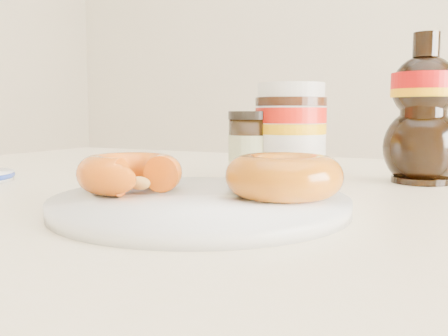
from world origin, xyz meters
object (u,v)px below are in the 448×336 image
at_px(syrup_bottle, 424,109).
at_px(dark_jar, 251,148).
at_px(nutella_jar, 291,130).
at_px(plate, 200,203).
at_px(donut_whole, 284,176).
at_px(dining_table, 281,258).
at_px(donut_bitten, 130,173).

distance_m(syrup_bottle, dark_jar, 0.23).
xyz_separation_m(nutella_jar, syrup_bottle, (0.15, 0.08, 0.03)).
distance_m(plate, donut_whole, 0.08).
bearing_deg(nutella_jar, donut_whole, -72.98).
height_order(dining_table, nutella_jar, nutella_jar).
distance_m(nutella_jar, dark_jar, 0.06).
height_order(plate, donut_whole, donut_whole).
bearing_deg(nutella_jar, donut_bitten, -113.52).
bearing_deg(dining_table, plate, -99.28).
height_order(plate, dark_jar, dark_jar).
height_order(donut_bitten, donut_whole, donut_whole).
distance_m(dining_table, donut_whole, 0.17).
bearing_deg(dark_jar, donut_bitten, -104.03).
height_order(donut_bitten, dark_jar, dark_jar).
distance_m(donut_bitten, nutella_jar, 0.24).
height_order(donut_whole, syrup_bottle, syrup_bottle).
bearing_deg(dining_table, syrup_bottle, 43.22).
distance_m(plate, nutella_jar, 0.22).
xyz_separation_m(donut_bitten, nutella_jar, (0.09, 0.21, 0.04)).
distance_m(dining_table, plate, 0.18).
xyz_separation_m(donut_whole, dark_jar, (-0.10, 0.15, 0.01)).
relative_size(donut_bitten, donut_whole, 0.95).
xyz_separation_m(donut_whole, syrup_bottle, (0.10, 0.25, 0.06)).
relative_size(dining_table, plate, 5.09).
relative_size(donut_whole, syrup_bottle, 0.57).
bearing_deg(plate, syrup_bottle, 59.82).
relative_size(plate, donut_whole, 2.53).
xyz_separation_m(nutella_jar, dark_jar, (-0.05, -0.02, -0.02)).
xyz_separation_m(dining_table, donut_whole, (0.04, -0.12, 0.12)).
bearing_deg(nutella_jar, dining_table, -80.48).
height_order(donut_bitten, syrup_bottle, syrup_bottle).
height_order(dining_table, dark_jar, dark_jar).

